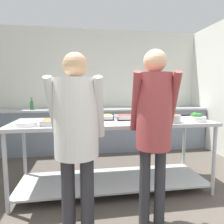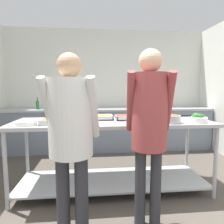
% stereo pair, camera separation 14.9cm
% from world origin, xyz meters
% --- Properties ---
extents(wall_rear, '(4.59, 0.06, 2.65)m').
position_xyz_m(wall_rear, '(0.00, 3.45, 1.32)').
color(wall_rear, silver).
rests_on(wall_rear, ground_plane).
extents(back_counter, '(4.43, 0.65, 0.90)m').
position_xyz_m(back_counter, '(-0.00, 3.08, 0.45)').
color(back_counter, slate).
rests_on(back_counter, ground_plane).
extents(serving_counter, '(2.47, 0.81, 0.91)m').
position_xyz_m(serving_counter, '(-0.09, 1.30, 0.61)').
color(serving_counter, '#ADAFB5').
rests_on(serving_counter, ground_plane).
extents(plate_stack, '(0.24, 0.24, 0.05)m').
position_xyz_m(plate_stack, '(-1.09, 1.06, 0.93)').
color(plate_stack, white).
rests_on(plate_stack, serving_counter).
extents(serving_tray_roast, '(0.44, 0.30, 0.05)m').
position_xyz_m(serving_tray_roast, '(-0.71, 1.14, 0.93)').
color(serving_tray_roast, '#ADAFB5').
rests_on(serving_tray_roast, serving_counter).
extents(serving_tray_vegetables, '(0.37, 0.29, 0.05)m').
position_xyz_m(serving_tray_vegetables, '(-0.27, 1.45, 0.93)').
color(serving_tray_vegetables, '#ADAFB5').
rests_on(serving_tray_vegetables, serving_counter).
extents(serving_tray_greens, '(0.36, 0.27, 0.05)m').
position_xyz_m(serving_tray_greens, '(0.13, 1.38, 0.93)').
color(serving_tray_greens, '#ADAFB5').
rests_on(serving_tray_greens, serving_counter).
extents(sauce_pan, '(0.41, 0.27, 0.09)m').
position_xyz_m(sauce_pan, '(0.56, 1.07, 0.96)').
color(sauce_pan, '#ADAFB5').
rests_on(sauce_pan, serving_counter).
extents(broccoli_bowl, '(0.23, 0.23, 0.11)m').
position_xyz_m(broccoli_bowl, '(0.91, 1.07, 0.95)').
color(broccoli_bowl, silver).
rests_on(broccoli_bowl, serving_counter).
extents(guest_serving_left, '(0.52, 0.38, 1.61)m').
position_xyz_m(guest_serving_left, '(-0.54, 0.53, 0.98)').
color(guest_serving_left, '#2D2D33').
rests_on(guest_serving_left, ground_plane).
extents(guest_serving_right, '(0.46, 0.37, 1.66)m').
position_xyz_m(guest_serving_right, '(0.16, 0.56, 1.03)').
color(guest_serving_right, '#2D2D33').
rests_on(guest_serving_right, ground_plane).
extents(water_bottle, '(0.06, 0.06, 0.24)m').
position_xyz_m(water_bottle, '(-1.46, 3.00, 1.01)').
color(water_bottle, '#23602D').
rests_on(water_bottle, back_counter).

